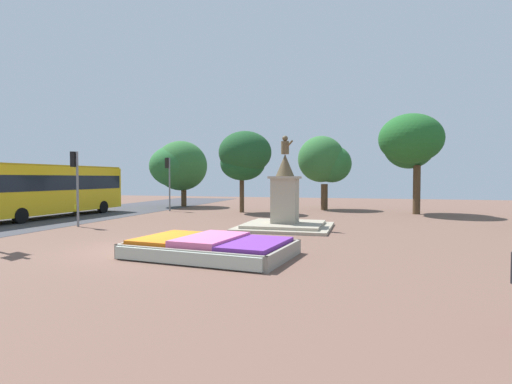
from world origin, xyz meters
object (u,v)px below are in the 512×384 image
at_px(flower_planter, 210,247).
at_px(statue_monument, 285,209).
at_px(city_bus, 48,188).
at_px(traffic_light_far_corner, 168,174).
at_px(traffic_light_mid_block, 76,175).

relative_size(flower_planter, statue_monument, 1.18).
bearing_deg(city_bus, flower_planter, -31.72).
xyz_separation_m(statue_monument, traffic_light_far_corner, (-10.71, 8.06, 1.86)).
bearing_deg(statue_monument, traffic_light_far_corner, 143.01).
bearing_deg(traffic_light_mid_block, flower_planter, -29.78).
bearing_deg(flower_planter, city_bus, 148.28).
relative_size(traffic_light_mid_block, traffic_light_far_corner, 0.96).
bearing_deg(statue_monument, city_bus, 174.97).
xyz_separation_m(flower_planter, traffic_light_mid_block, (-9.75, 5.58, 2.42)).
height_order(statue_monument, traffic_light_mid_block, statue_monument).
height_order(traffic_light_mid_block, traffic_light_far_corner, traffic_light_far_corner).
bearing_deg(flower_planter, statue_monument, 82.60).
relative_size(flower_planter, traffic_light_mid_block, 1.41).
relative_size(traffic_light_far_corner, city_bus, 0.35).
xyz_separation_m(traffic_light_mid_block, traffic_light_far_corner, (0.05, 10.22, 0.16)).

